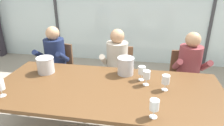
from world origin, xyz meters
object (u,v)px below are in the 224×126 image
at_px(chair_near_curtain, 59,66).
at_px(person_beige_jumper, 117,64).
at_px(ice_bucket_primary, 46,65).
at_px(wine_glass_center_pour, 0,86).
at_px(wine_glass_by_left_taster, 147,75).
at_px(dining_table, 107,92).
at_px(person_maroon_top, 190,69).
at_px(person_navy_polo, 53,60).
at_px(wine_glass_spare_empty, 166,80).
at_px(wine_glass_by_right_taster, 154,106).
at_px(chair_left_of_center, 119,71).
at_px(ice_bucket_secondary, 126,66).
at_px(chair_center, 185,76).
at_px(wine_glass_near_bucket, 142,71).

bearing_deg(chair_near_curtain, person_beige_jumper, -0.48).
height_order(ice_bucket_primary, wine_glass_center_pour, ice_bucket_primary).
bearing_deg(chair_near_curtain, wine_glass_by_left_taster, -22.13).
distance_m(dining_table, person_maroon_top, 1.33).
xyz_separation_m(dining_table, ice_bucket_primary, (-0.84, 0.26, 0.17)).
xyz_separation_m(person_navy_polo, wine_glass_spare_empty, (1.65, -0.77, 0.19)).
bearing_deg(wine_glass_spare_empty, dining_table, -174.42).
bearing_deg(wine_glass_by_right_taster, wine_glass_spare_empty, 75.17).
xyz_separation_m(ice_bucket_primary, wine_glass_center_pour, (-0.18, -0.60, 0.01)).
distance_m(chair_left_of_center, wine_glass_center_pour, 1.72).
xyz_separation_m(dining_table, ice_bucket_secondary, (0.17, 0.38, 0.18)).
distance_m(chair_center, ice_bucket_primary, 2.01).
height_order(dining_table, wine_glass_center_pour, wine_glass_center_pour).
height_order(wine_glass_center_pour, wine_glass_by_right_taster, same).
bearing_deg(wine_glass_by_right_taster, person_maroon_top, 66.86).
height_order(person_navy_polo, wine_glass_spare_empty, person_navy_polo).
bearing_deg(person_beige_jumper, ice_bucket_primary, -148.18).
bearing_deg(dining_table, chair_left_of_center, 89.23).
bearing_deg(wine_glass_by_left_taster, wine_glass_by_right_taster, -82.73).
height_order(person_maroon_top, wine_glass_center_pour, person_maroon_top).
xyz_separation_m(wine_glass_by_left_taster, wine_glass_center_pour, (-1.45, -0.49, 0.00)).
distance_m(ice_bucket_primary, wine_glass_by_left_taster, 1.27).
bearing_deg(wine_glass_center_pour, person_maroon_top, 29.67).
relative_size(chair_near_curtain, person_navy_polo, 0.73).
relative_size(ice_bucket_primary, wine_glass_center_pour, 1.26).
distance_m(dining_table, chair_near_curtain, 1.42).
bearing_deg(person_navy_polo, chair_left_of_center, 10.67).
bearing_deg(wine_glass_by_left_taster, chair_left_of_center, 116.34).
distance_m(person_maroon_top, wine_glass_near_bucket, 0.90).
bearing_deg(ice_bucket_secondary, ice_bucket_primary, -172.87).
xyz_separation_m(chair_near_curtain, chair_center, (2.02, -0.02, 0.00)).
distance_m(chair_near_curtain, person_maroon_top, 2.06).
xyz_separation_m(ice_bucket_secondary, wine_glass_spare_empty, (0.46, -0.32, 0.00)).
bearing_deg(chair_near_curtain, wine_glass_center_pour, -82.38).
bearing_deg(person_maroon_top, chair_center, 98.79).
relative_size(person_navy_polo, ice_bucket_secondary, 5.42).
bearing_deg(wine_glass_center_pour, wine_glass_near_bucket, 23.15).
distance_m(person_beige_jumper, ice_bucket_secondary, 0.52).
bearing_deg(wine_glass_center_pour, dining_table, 18.65).
relative_size(wine_glass_center_pour, wine_glass_by_right_taster, 1.00).
relative_size(chair_near_curtain, wine_glass_by_right_taster, 5.07).
relative_size(chair_near_curtain, ice_bucket_secondary, 3.98).
height_order(person_navy_polo, person_maroon_top, same).
bearing_deg(chair_near_curtain, person_maroon_top, 3.88).
height_order(person_maroon_top, wine_glass_by_left_taster, person_maroon_top).
xyz_separation_m(chair_near_curtain, ice_bucket_secondary, (1.18, -0.60, 0.36)).
xyz_separation_m(chair_near_curtain, person_beige_jumper, (1.00, -0.15, 0.17)).
distance_m(chair_near_curtain, person_navy_polo, 0.23).
xyz_separation_m(dining_table, wine_glass_center_pour, (-1.02, -0.35, 0.18)).
height_order(person_navy_polo, wine_glass_by_right_taster, person_navy_polo).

